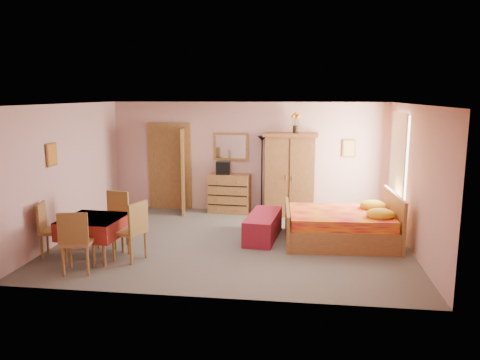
# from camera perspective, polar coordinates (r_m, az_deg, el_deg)

# --- Properties ---
(floor) EXTENTS (6.50, 6.50, 0.00)m
(floor) POSITION_cam_1_polar(r_m,az_deg,el_deg) (9.00, -0.89, -7.55)
(floor) COLOR #67635B
(floor) RESTS_ON ground
(ceiling) EXTENTS (6.50, 6.50, 0.00)m
(ceiling) POSITION_cam_1_polar(r_m,az_deg,el_deg) (8.56, -0.94, 9.24)
(ceiling) COLOR brown
(ceiling) RESTS_ON wall_back
(wall_back) EXTENTS (6.50, 0.10, 2.60)m
(wall_back) POSITION_cam_1_polar(r_m,az_deg,el_deg) (11.14, 0.95, 2.80)
(wall_back) COLOR #D39F99
(wall_back) RESTS_ON floor
(wall_front) EXTENTS (6.50, 0.10, 2.60)m
(wall_front) POSITION_cam_1_polar(r_m,az_deg,el_deg) (6.27, -4.22, -3.21)
(wall_front) COLOR #D39F99
(wall_front) RESTS_ON floor
(wall_left) EXTENTS (0.10, 5.00, 2.60)m
(wall_left) POSITION_cam_1_polar(r_m,az_deg,el_deg) (9.70, -20.28, 1.02)
(wall_left) COLOR #D39F99
(wall_left) RESTS_ON floor
(wall_right) EXTENTS (0.10, 5.00, 2.60)m
(wall_right) POSITION_cam_1_polar(r_m,az_deg,el_deg) (8.83, 20.46, 0.13)
(wall_right) COLOR #D39F99
(wall_right) RESTS_ON floor
(doorway) EXTENTS (1.06, 0.12, 2.15)m
(doorway) POSITION_cam_1_polar(r_m,az_deg,el_deg) (11.51, -8.51, 1.55)
(doorway) COLOR #9E6B35
(doorway) RESTS_ON floor
(window) EXTENTS (0.08, 1.40, 1.95)m
(window) POSITION_cam_1_polar(r_m,az_deg,el_deg) (9.96, 18.77, 2.21)
(window) COLOR white
(window) RESTS_ON wall_right
(picture_left) EXTENTS (0.04, 0.32, 0.42)m
(picture_left) POSITION_cam_1_polar(r_m,az_deg,el_deg) (9.11, -22.00, 2.88)
(picture_left) COLOR orange
(picture_left) RESTS_ON wall_left
(picture_back) EXTENTS (0.30, 0.04, 0.40)m
(picture_back) POSITION_cam_1_polar(r_m,az_deg,el_deg) (11.06, 13.15, 3.78)
(picture_back) COLOR #D8BF59
(picture_back) RESTS_ON wall_back
(chest_of_drawers) EXTENTS (1.00, 0.54, 0.92)m
(chest_of_drawers) POSITION_cam_1_polar(r_m,az_deg,el_deg) (11.11, -1.28, -1.63)
(chest_of_drawers) COLOR #A06C36
(chest_of_drawers) RESTS_ON floor
(wall_mirror) EXTENTS (0.84, 0.09, 0.66)m
(wall_mirror) POSITION_cam_1_polar(r_m,az_deg,el_deg) (11.14, -1.14, 4.10)
(wall_mirror) COLOR white
(wall_mirror) RESTS_ON wall_back
(stereo) EXTENTS (0.34, 0.25, 0.30)m
(stereo) POSITION_cam_1_polar(r_m,az_deg,el_deg) (11.03, -2.06, 1.50)
(stereo) COLOR black
(stereo) RESTS_ON chest_of_drawers
(floor_lamp) EXTENTS (0.25, 0.25, 1.83)m
(floor_lamp) POSITION_cam_1_polar(r_m,az_deg,el_deg) (10.95, 2.67, 0.62)
(floor_lamp) COLOR black
(floor_lamp) RESTS_ON floor
(wardrobe) EXTENTS (1.25, 0.68, 1.91)m
(wardrobe) POSITION_cam_1_polar(r_m,az_deg,el_deg) (10.79, 6.14, 0.64)
(wardrobe) COLOR olive
(wardrobe) RESTS_ON floor
(sunflower_vase) EXTENTS (0.20, 0.20, 0.46)m
(sunflower_vase) POSITION_cam_1_polar(r_m,az_deg,el_deg) (10.71, 6.80, 6.95)
(sunflower_vase) COLOR yellow
(sunflower_vase) RESTS_ON wardrobe
(bed) EXTENTS (2.15, 1.73, 0.96)m
(bed) POSITION_cam_1_polar(r_m,az_deg,el_deg) (9.07, 12.09, -4.48)
(bed) COLOR #B81131
(bed) RESTS_ON floor
(bench) EXTENTS (0.68, 1.49, 0.48)m
(bench) POSITION_cam_1_polar(r_m,az_deg,el_deg) (9.17, 2.83, -5.64)
(bench) COLOR maroon
(bench) RESTS_ON floor
(dining_table) EXTENTS (1.03, 1.03, 0.71)m
(dining_table) POSITION_cam_1_polar(r_m,az_deg,el_deg) (8.44, -17.33, -6.73)
(dining_table) COLOR maroon
(dining_table) RESTS_ON floor
(chair_south) EXTENTS (0.53, 0.53, 1.01)m
(chair_south) POSITION_cam_1_polar(r_m,az_deg,el_deg) (7.84, -19.17, -7.01)
(chair_south) COLOR #A06B36
(chair_south) RESTS_ON floor
(chair_north) EXTENTS (0.54, 0.54, 1.01)m
(chair_north) POSITION_cam_1_polar(r_m,az_deg,el_deg) (8.92, -15.33, -4.72)
(chair_north) COLOR #A67238
(chair_north) RESTS_ON floor
(chair_west) EXTENTS (0.53, 0.53, 0.96)m
(chair_west) POSITION_cam_1_polar(r_m,az_deg,el_deg) (8.67, -21.68, -5.68)
(chair_west) COLOR olive
(chair_west) RESTS_ON floor
(chair_east) EXTENTS (0.59, 0.59, 1.02)m
(chair_east) POSITION_cam_1_polar(r_m,az_deg,el_deg) (8.15, -13.38, -6.01)
(chair_east) COLOR #A17036
(chair_east) RESTS_ON floor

